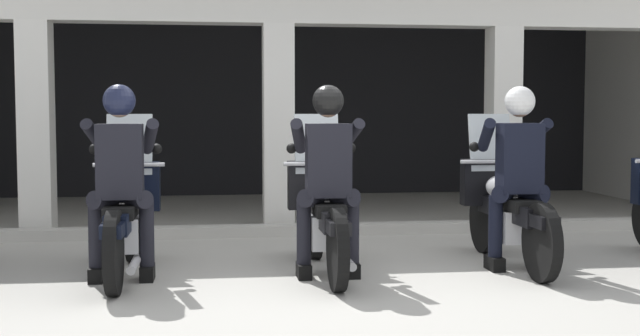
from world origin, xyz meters
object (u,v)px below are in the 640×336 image
object	(u,v)px
motorcycle_center	(323,213)
police_officer_right	(518,162)
police_officer_center	(328,164)
motorcycle_right	(506,208)
motorcycle_left	(125,215)
police_officer_left	(120,165)

from	to	relation	value
motorcycle_center	police_officer_right	world-z (taller)	police_officer_right
motorcycle_center	police_officer_center	world-z (taller)	police_officer_center
police_officer_center	motorcycle_right	distance (m)	1.77
motorcycle_center	police_officer_right	size ratio (longest dim) A/B	1.29
motorcycle_left	motorcycle_center	distance (m)	1.67
police_officer_center	motorcycle_right	size ratio (longest dim) A/B	0.78
police_officer_left	motorcycle_center	xyz separation A→B (m)	(1.67, 0.21, -0.44)
motorcycle_right	police_officer_left	bearing A→B (deg)	-164.77
motorcycle_left	motorcycle_center	bearing A→B (deg)	13.61
police_officer_center	motorcycle_right	world-z (taller)	police_officer_center
motorcycle_center	motorcycle_right	bearing A→B (deg)	10.88
police_officer_center	motorcycle_right	bearing A→B (deg)	20.35
motorcycle_left	police_officer_right	xyz separation A→B (m)	(3.34, -0.25, 0.44)
police_officer_left	police_officer_right	size ratio (longest dim) A/B	1.00
police_officer_center	police_officer_right	world-z (taller)	same
motorcycle_center	police_officer_right	bearing A→B (deg)	1.18
motorcycle_left	motorcycle_right	size ratio (longest dim) A/B	1.00
police_officer_left	motorcycle_center	size ratio (longest dim) A/B	0.78
police_officer_left	motorcycle_right	world-z (taller)	police_officer_left
police_officer_center	police_officer_right	distance (m)	1.67
police_officer_center	police_officer_left	bearing A→B (deg)	-175.43
motorcycle_left	police_officer_center	xyz separation A→B (m)	(1.67, -0.36, 0.44)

